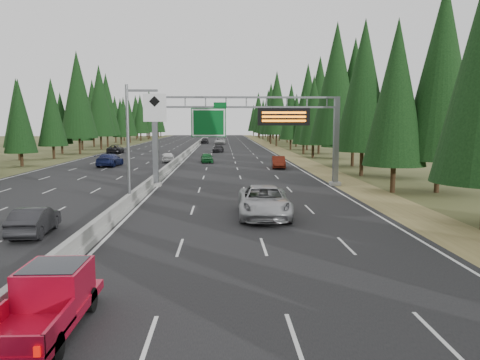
% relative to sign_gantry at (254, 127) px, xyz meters
% --- Properties ---
extents(road, '(32.00, 260.00, 0.08)m').
position_rel_sign_gantry_xyz_m(road, '(-8.92, 45.12, -5.23)').
color(road, black).
rests_on(road, ground).
extents(shoulder_right, '(3.60, 260.00, 0.06)m').
position_rel_sign_gantry_xyz_m(shoulder_right, '(8.88, 45.12, -5.24)').
color(shoulder_right, olive).
rests_on(shoulder_right, ground).
extents(shoulder_left, '(3.60, 260.00, 0.06)m').
position_rel_sign_gantry_xyz_m(shoulder_left, '(-26.72, 45.12, -5.24)').
color(shoulder_left, '#39411E').
rests_on(shoulder_left, ground).
extents(median_barrier, '(0.70, 260.00, 0.85)m').
position_rel_sign_gantry_xyz_m(median_barrier, '(-8.92, 45.12, -4.85)').
color(median_barrier, gray).
rests_on(median_barrier, road).
extents(sign_gantry, '(16.75, 0.98, 7.80)m').
position_rel_sign_gantry_xyz_m(sign_gantry, '(0.00, 0.00, 0.00)').
color(sign_gantry, slate).
rests_on(sign_gantry, road).
extents(hov_sign_pole, '(2.80, 0.50, 8.00)m').
position_rel_sign_gantry_xyz_m(hov_sign_pole, '(-8.33, -9.92, -0.54)').
color(hov_sign_pole, slate).
rests_on(hov_sign_pole, road).
extents(tree_row_right, '(11.51, 246.23, 18.58)m').
position_rel_sign_gantry_xyz_m(tree_row_right, '(13.11, 38.30, 3.86)').
color(tree_row_right, black).
rests_on(tree_row_right, ground).
extents(tree_row_left, '(11.71, 242.00, 18.22)m').
position_rel_sign_gantry_xyz_m(tree_row_left, '(-30.74, 31.84, 3.60)').
color(tree_row_left, black).
rests_on(tree_row_left, ground).
extents(silver_minivan, '(3.17, 6.56, 1.80)m').
position_rel_sign_gantry_xyz_m(silver_minivan, '(-0.30, -13.63, -4.29)').
color(silver_minivan, '#A3A3A7').
rests_on(silver_minivan, road).
extents(red_pickup, '(1.78, 4.98, 1.62)m').
position_rel_sign_gantry_xyz_m(red_pickup, '(-7.42, -28.48, -4.29)').
color(red_pickup, black).
rests_on(red_pickup, road).
extents(car_ahead_green, '(1.99, 4.15, 1.37)m').
position_rel_sign_gantry_xyz_m(car_ahead_green, '(-4.89, 24.56, -4.50)').
color(car_ahead_green, '#145A25').
rests_on(car_ahead_green, road).
extents(car_ahead_dkred, '(1.84, 4.53, 1.46)m').
position_rel_sign_gantry_xyz_m(car_ahead_dkred, '(4.15, 16.12, -4.46)').
color(car_ahead_dkred, '#631B0E').
rests_on(car_ahead_dkred, road).
extents(car_ahead_dkgrey, '(2.25, 4.86, 1.38)m').
position_rel_sign_gantry_xyz_m(car_ahead_dkgrey, '(-3.49, 47.78, -4.50)').
color(car_ahead_dkgrey, black).
rests_on(car_ahead_dkgrey, road).
extents(car_ahead_white, '(3.01, 6.06, 1.65)m').
position_rel_sign_gantry_xyz_m(car_ahead_white, '(-3.25, 81.27, -4.36)').
color(car_ahead_white, '#B7B7B7').
rests_on(car_ahead_white, road).
extents(car_ahead_far, '(2.02, 4.79, 1.62)m').
position_rel_sign_gantry_xyz_m(car_ahead_far, '(-7.42, 86.16, -4.38)').
color(car_ahead_far, black).
rests_on(car_ahead_far, road).
extents(car_onc_near, '(1.77, 4.33, 1.39)m').
position_rel_sign_gantry_xyz_m(car_onc_near, '(-12.10, -17.65, -4.49)').
color(car_onc_near, black).
rests_on(car_onc_near, road).
extents(car_onc_blue, '(2.73, 5.81, 1.64)m').
position_rel_sign_gantry_xyz_m(car_onc_blue, '(-17.15, 19.41, -4.37)').
color(car_onc_blue, '#151D4B').
rests_on(car_onc_blue, road).
extents(car_onc_white, '(1.99, 4.25, 1.41)m').
position_rel_sign_gantry_xyz_m(car_onc_white, '(-10.42, 25.67, -4.49)').
color(car_onc_white, white).
rests_on(car_onc_white, road).
extents(car_onc_far, '(2.80, 5.58, 1.51)m').
position_rel_sign_gantry_xyz_m(car_onc_far, '(-22.27, 45.60, -4.43)').
color(car_onc_far, black).
rests_on(car_onc_far, road).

